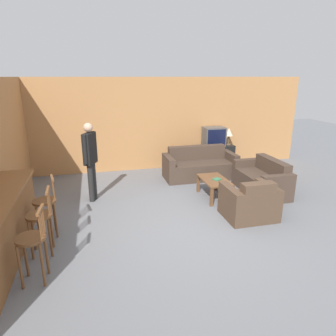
# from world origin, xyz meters

# --- Properties ---
(ground_plane) EXTENTS (24.00, 24.00, 0.00)m
(ground_plane) POSITION_xyz_m (0.00, 0.00, 0.00)
(ground_plane) COLOR slate
(wall_back) EXTENTS (9.40, 0.08, 2.60)m
(wall_back) POSITION_xyz_m (0.00, 3.75, 1.30)
(wall_back) COLOR #B27A47
(wall_back) RESTS_ON ground_plane
(bar_counter) EXTENTS (0.55, 2.82, 0.97)m
(bar_counter) POSITION_xyz_m (-2.94, -0.29, 0.49)
(bar_counter) COLOR brown
(bar_counter) RESTS_ON ground_plane
(bar_chair_near) EXTENTS (0.40, 0.40, 1.04)m
(bar_chair_near) POSITION_xyz_m (-2.39, -0.93, 0.56)
(bar_chair_near) COLOR brown
(bar_chair_near) RESTS_ON ground_plane
(bar_chair_mid) EXTENTS (0.39, 0.39, 1.04)m
(bar_chair_mid) POSITION_xyz_m (-2.39, -0.25, 0.56)
(bar_chair_mid) COLOR brown
(bar_chair_mid) RESTS_ON ground_plane
(bar_chair_far) EXTENTS (0.45, 0.45, 1.04)m
(bar_chair_far) POSITION_xyz_m (-2.39, 0.30, 0.56)
(bar_chair_far) COLOR brown
(bar_chair_far) RESTS_ON ground_plane
(couch_far) EXTENTS (1.89, 0.83, 0.81)m
(couch_far) POSITION_xyz_m (1.15, 2.61, 0.30)
(couch_far) COLOR #423328
(couch_far) RESTS_ON ground_plane
(armchair_near) EXTENTS (0.94, 0.79, 0.79)m
(armchair_near) POSITION_xyz_m (1.26, 0.09, 0.30)
(armchair_near) COLOR #4C3828
(armchair_near) RESTS_ON ground_plane
(loveseat_right) EXTENTS (0.76, 1.48, 0.78)m
(loveseat_right) POSITION_xyz_m (2.21, 1.24, 0.30)
(loveseat_right) COLOR #423328
(loveseat_right) RESTS_ON ground_plane
(coffee_table) EXTENTS (0.53, 0.92, 0.44)m
(coffee_table) POSITION_xyz_m (0.99, 1.19, 0.36)
(coffee_table) COLOR brown
(coffee_table) RESTS_ON ground_plane
(tv_unit) EXTENTS (1.22, 0.44, 0.66)m
(tv_unit) POSITION_xyz_m (1.87, 3.44, 0.33)
(tv_unit) COLOR black
(tv_unit) RESTS_ON ground_plane
(tv) EXTENTS (0.61, 0.44, 0.54)m
(tv) POSITION_xyz_m (1.87, 3.44, 0.93)
(tv) COLOR #4C4C4C
(tv) RESTS_ON tv_unit
(book_on_table) EXTENTS (0.21, 0.21, 0.02)m
(book_on_table) POSITION_xyz_m (1.03, 1.15, 0.45)
(book_on_table) COLOR #33704C
(book_on_table) RESTS_ON coffee_table
(table_lamp) EXTENTS (0.24, 0.24, 0.50)m
(table_lamp) POSITION_xyz_m (2.34, 3.44, 1.02)
(table_lamp) COLOR brown
(table_lamp) RESTS_ON tv_unit
(person_by_window) EXTENTS (0.30, 0.45, 1.70)m
(person_by_window) POSITION_xyz_m (-1.64, 1.69, 0.98)
(person_by_window) COLOR black
(person_by_window) RESTS_ON ground_plane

